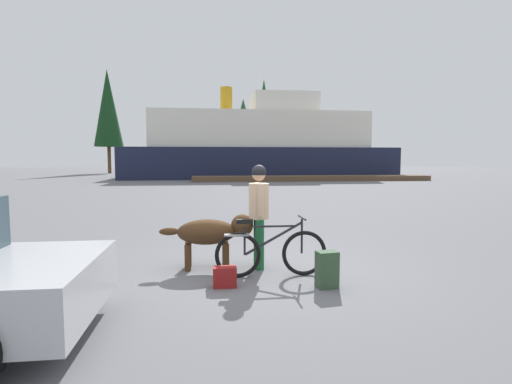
{
  "coord_description": "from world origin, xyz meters",
  "views": [
    {
      "loc": [
        -0.82,
        -6.13,
        1.76
      ],
      "look_at": [
        0.14,
        1.58,
        1.12
      ],
      "focal_mm": 28.41,
      "sensor_mm": 36.0,
      "label": 1
    }
  ],
  "objects_px": {
    "person_cyclist": "(259,207)",
    "ferry_boat": "(259,147)",
    "handbag_pannier": "(225,277)",
    "backpack": "(327,269)",
    "dog": "(213,232)",
    "bicycle": "(270,252)"
  },
  "relations": [
    {
      "from": "person_cyclist",
      "to": "ferry_boat",
      "type": "xyz_separation_m",
      "value": [
        4.15,
        31.59,
        1.9
      ]
    },
    {
      "from": "handbag_pannier",
      "to": "backpack",
      "type": "bearing_deg",
      "value": -8.2
    },
    {
      "from": "person_cyclist",
      "to": "handbag_pannier",
      "type": "height_order",
      "value": "person_cyclist"
    },
    {
      "from": "handbag_pannier",
      "to": "dog",
      "type": "bearing_deg",
      "value": 98.12
    },
    {
      "from": "dog",
      "to": "backpack",
      "type": "bearing_deg",
      "value": -38.17
    },
    {
      "from": "person_cyclist",
      "to": "backpack",
      "type": "xyz_separation_m",
      "value": [
        0.79,
        -1.12,
        -0.74
      ]
    },
    {
      "from": "bicycle",
      "to": "handbag_pannier",
      "type": "height_order",
      "value": "bicycle"
    },
    {
      "from": "bicycle",
      "to": "dog",
      "type": "distance_m",
      "value": 1.05
    },
    {
      "from": "bicycle",
      "to": "dog",
      "type": "xyz_separation_m",
      "value": [
        -0.84,
        0.6,
        0.21
      ]
    },
    {
      "from": "backpack",
      "to": "handbag_pannier",
      "type": "xyz_separation_m",
      "value": [
        -1.38,
        0.2,
        -0.11
      ]
    },
    {
      "from": "handbag_pannier",
      "to": "ferry_boat",
      "type": "bearing_deg",
      "value": 81.7
    },
    {
      "from": "dog",
      "to": "ferry_boat",
      "type": "relative_size",
      "value": 0.06
    },
    {
      "from": "dog",
      "to": "ferry_boat",
      "type": "height_order",
      "value": "ferry_boat"
    },
    {
      "from": "bicycle",
      "to": "ferry_boat",
      "type": "bearing_deg",
      "value": 82.82
    },
    {
      "from": "handbag_pannier",
      "to": "ferry_boat",
      "type": "height_order",
      "value": "ferry_boat"
    },
    {
      "from": "dog",
      "to": "ferry_boat",
      "type": "distance_m",
      "value": 31.97
    },
    {
      "from": "dog",
      "to": "handbag_pannier",
      "type": "height_order",
      "value": "dog"
    },
    {
      "from": "dog",
      "to": "handbag_pannier",
      "type": "bearing_deg",
      "value": -81.88
    },
    {
      "from": "ferry_boat",
      "to": "bicycle",
      "type": "bearing_deg",
      "value": -97.18
    },
    {
      "from": "person_cyclist",
      "to": "dog",
      "type": "xyz_separation_m",
      "value": [
        -0.74,
        0.08,
        -0.41
      ]
    },
    {
      "from": "person_cyclist",
      "to": "backpack",
      "type": "relative_size",
      "value": 3.31
    },
    {
      "from": "backpack",
      "to": "ferry_boat",
      "type": "relative_size",
      "value": 0.02
    }
  ]
}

